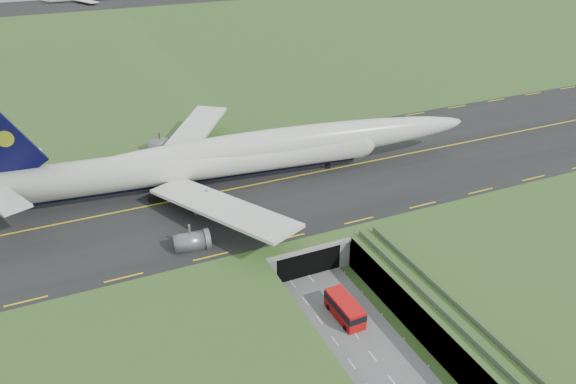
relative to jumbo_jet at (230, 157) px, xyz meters
name	(u,v)px	position (x,y,z in m)	size (l,w,h in m)	color
ground	(330,304)	(4.26, -35.94, -11.84)	(900.00, 900.00, 0.00)	#365A24
airfield_deck	(331,289)	(4.26, -35.94, -8.84)	(800.00, 800.00, 6.00)	gray
trench_road	(354,333)	(4.26, -43.44, -11.74)	(12.00, 75.00, 0.20)	slate
taxiway	(256,185)	(4.26, -2.94, -5.75)	(800.00, 44.00, 0.18)	black
tunnel_portal	(288,235)	(4.26, -19.22, -8.50)	(17.00, 22.30, 6.00)	gray
guideway	(468,334)	(15.26, -55.05, -6.52)	(3.00, 53.00, 7.05)	#A8A8A3
jumbo_jet	(230,157)	(0.00, 0.00, 0.00)	(104.37, 65.02, 21.62)	silver
shuttle_tram	(345,309)	(4.67, -39.84, -10.05)	(3.26, 8.11, 3.27)	red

